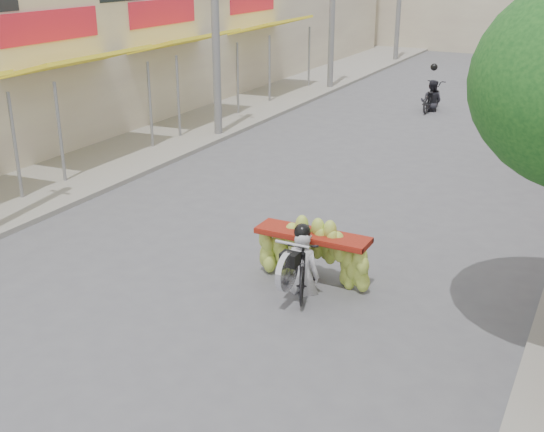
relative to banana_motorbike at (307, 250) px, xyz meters
The scene contains 7 objects.
ground 4.16m from the banana_motorbike, 109.03° to the right, with size 120.00×120.00×0.00m, color #56565B.
sidewalk_left 13.92m from the banana_motorbike, 126.85° to the left, with size 4.00×60.00×0.12m, color gray.
shophouse_row_left 16.88m from the banana_motorbike, 142.82° to the left, with size 9.77×40.00×6.00m.
utility_pole_mid 11.07m from the banana_motorbike, 129.67° to the left, with size 0.60×0.24×8.00m.
banana_motorbike is the anchor object (origin of this frame).
bg_motorbike_a 15.06m from the banana_motorbike, 97.01° to the left, with size 0.80×1.82×1.95m.
bg_motorbike_c 21.70m from the banana_motorbike, 93.79° to the left, with size 1.26×1.79×1.95m.
Camera 1 is at (5.63, -5.74, 5.36)m, focal length 45.00 mm.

